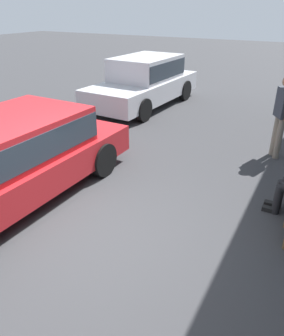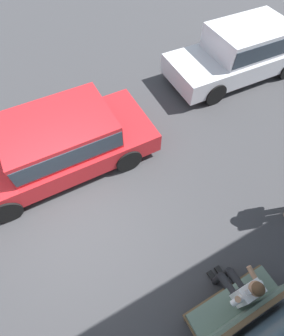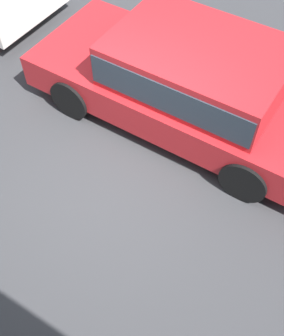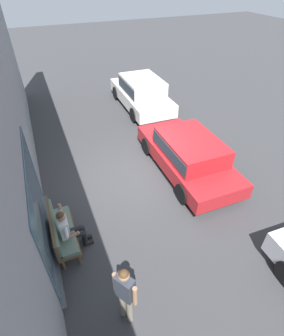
{
  "view_description": "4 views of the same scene",
  "coord_description": "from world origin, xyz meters",
  "px_view_note": "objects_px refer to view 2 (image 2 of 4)",
  "views": [
    {
      "loc": [
        2.96,
        2.6,
        2.96
      ],
      "look_at": [
        -0.82,
        0.51,
        0.8
      ],
      "focal_mm": 35.0,
      "sensor_mm": 36.0,
      "label": 1
    },
    {
      "loc": [
        -0.15,
        2.6,
        5.29
      ],
      "look_at": [
        -1.56,
        0.01,
        0.99
      ],
      "focal_mm": 28.0,
      "sensor_mm": 36.0,
      "label": 2
    },
    {
      "loc": [
        -2.12,
        2.6,
        4.73
      ],
      "look_at": [
        -0.62,
        0.16,
        0.94
      ],
      "focal_mm": 45.0,
      "sensor_mm": 36.0,
      "label": 3
    },
    {
      "loc": [
        -6.46,
        2.6,
        5.86
      ],
      "look_at": [
        -0.75,
        0.23,
        1.0
      ],
      "focal_mm": 28.0,
      "sensor_mm": 36.0,
      "label": 4
    }
  ],
  "objects_px": {
    "bench": "(239,309)",
    "parked_car_near": "(243,50)",
    "parked_car_mid": "(57,142)",
    "person_on_phone": "(241,288)"
  },
  "relations": [
    {
      "from": "parked_car_mid",
      "to": "person_on_phone",
      "type": "bearing_deg",
      "value": 110.71
    },
    {
      "from": "person_on_phone",
      "to": "parked_car_mid",
      "type": "relative_size",
      "value": 0.29
    },
    {
      "from": "bench",
      "to": "parked_car_mid",
      "type": "xyz_separation_m",
      "value": [
        1.47,
        -4.57,
        0.2
      ]
    },
    {
      "from": "bench",
      "to": "person_on_phone",
      "type": "relative_size",
      "value": 1.26
    },
    {
      "from": "bench",
      "to": "person_on_phone",
      "type": "bearing_deg",
      "value": -127.55
    },
    {
      "from": "bench",
      "to": "parked_car_near",
      "type": "bearing_deg",
      "value": -130.57
    },
    {
      "from": "parked_car_near",
      "to": "parked_car_mid",
      "type": "distance_m",
      "value": 6.07
    },
    {
      "from": "bench",
      "to": "person_on_phone",
      "type": "xyz_separation_m",
      "value": [
        -0.17,
        -0.22,
        0.13
      ]
    },
    {
      "from": "person_on_phone",
      "to": "parked_car_mid",
      "type": "distance_m",
      "value": 4.65
    },
    {
      "from": "person_on_phone",
      "to": "bench",
      "type": "bearing_deg",
      "value": 52.45
    }
  ]
}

